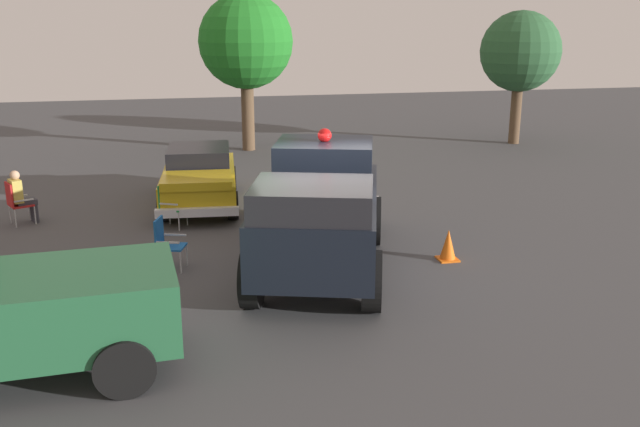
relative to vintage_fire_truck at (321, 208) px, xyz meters
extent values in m
plane|color=#424244|center=(0.04, 0.35, -1.20)|extent=(60.00, 60.00, 0.00)
cylinder|color=black|center=(0.52, -1.74, -0.68)|extent=(0.61, 1.09, 1.04)
cylinder|color=black|center=(-1.39, -1.16, -0.68)|extent=(0.61, 1.09, 1.04)
cylinder|color=black|center=(1.53, 1.61, -0.68)|extent=(0.61, 1.09, 1.04)
cylinder|color=black|center=(-0.39, 2.19, -0.68)|extent=(0.61, 1.09, 1.04)
cube|color=black|center=(0.07, 0.22, -0.15)|extent=(3.42, 5.30, 1.10)
cube|color=black|center=(-0.75, -2.51, -0.28)|extent=(1.94, 1.37, 0.84)
cube|color=black|center=(-0.26, -0.88, 0.75)|extent=(2.31, 2.17, 0.76)
cube|color=#232328|center=(0.51, 1.71, 0.60)|extent=(2.37, 2.19, 0.60)
cube|color=silver|center=(-0.88, -2.94, -0.28)|extent=(1.41, 0.53, 0.64)
cube|color=silver|center=(-0.91, -3.03, -0.70)|extent=(2.20, 0.84, 0.24)
sphere|color=white|center=(-0.13, -3.16, -0.20)|extent=(0.32, 0.32, 0.26)
sphere|color=white|center=(-1.63, -2.71, -0.20)|extent=(0.32, 0.32, 0.26)
sphere|color=red|center=(-0.26, -0.88, 1.25)|extent=(0.35, 0.35, 0.28)
cylinder|color=black|center=(1.36, -3.73, -0.86)|extent=(0.31, 0.70, 0.68)
cylinder|color=black|center=(3.00, -3.86, -0.86)|extent=(0.31, 0.70, 0.68)
cylinder|color=black|center=(1.14, -6.63, -0.86)|extent=(0.31, 0.70, 0.68)
cylinder|color=black|center=(2.77, -6.75, -0.86)|extent=(0.31, 0.70, 0.68)
cube|color=gold|center=(2.07, -5.24, -0.58)|extent=(2.12, 4.33, 0.64)
cube|color=gold|center=(2.18, -3.80, -0.22)|extent=(1.74, 1.52, 0.20)
cube|color=black|center=(2.05, -5.54, -0.02)|extent=(1.70, 2.01, 0.56)
cube|color=silver|center=(2.24, -3.07, -0.80)|extent=(1.91, 0.31, 0.20)
cylinder|color=black|center=(3.48, 4.11, -0.80)|extent=(0.82, 0.33, 0.80)
cylinder|color=black|center=(3.59, 2.35, -0.80)|extent=(0.82, 0.33, 0.80)
cube|color=#235B38|center=(4.13, 3.27, -0.25)|extent=(2.82, 2.07, 1.00)
cylinder|color=#B7BABF|center=(6.14, -4.66, -0.98)|extent=(0.04, 0.04, 0.44)
cylinder|color=#B7BABF|center=(5.95, -4.26, -0.98)|extent=(0.04, 0.04, 0.44)
cylinder|color=#B7BABF|center=(6.54, -4.47, -0.98)|extent=(0.04, 0.04, 0.44)
cylinder|color=#B7BABF|center=(6.35, -4.07, -0.98)|extent=(0.04, 0.04, 0.44)
cube|color=#B21E1E|center=(6.25, -4.36, -0.74)|extent=(0.64, 0.64, 0.04)
cube|color=#B21E1E|center=(6.46, -4.26, -0.46)|extent=(0.25, 0.45, 0.56)
cube|color=#B7BABF|center=(6.35, -4.58, -0.58)|extent=(0.41, 0.22, 0.03)
cube|color=#B7BABF|center=(6.14, -4.15, -0.58)|extent=(0.41, 0.22, 0.03)
cylinder|color=#B7BABF|center=(2.55, -0.66, -0.98)|extent=(0.03, 0.03, 0.44)
cylinder|color=#B7BABF|center=(2.68, -0.24, -0.98)|extent=(0.03, 0.03, 0.44)
cylinder|color=#B7BABF|center=(2.97, -0.78, -0.98)|extent=(0.03, 0.03, 0.44)
cylinder|color=#B7BABF|center=(3.10, -0.36, -0.98)|extent=(0.03, 0.03, 0.44)
cube|color=#1959A5|center=(2.82, -0.51, -0.74)|extent=(0.60, 0.60, 0.04)
cube|color=#1959A5|center=(3.05, -0.58, -0.46)|extent=(0.18, 0.47, 0.56)
cube|color=#B7BABF|center=(2.75, -0.74, -0.58)|extent=(0.43, 0.16, 0.03)
cube|color=#B7BABF|center=(2.89, -0.28, -0.58)|extent=(0.43, 0.16, 0.03)
cylinder|color=#B7BABF|center=(2.46, -3.42, -0.98)|extent=(0.04, 0.04, 0.44)
cylinder|color=#B7BABF|center=(2.66, -3.02, -0.98)|extent=(0.04, 0.04, 0.44)
cylinder|color=#B7BABF|center=(2.86, -3.61, -0.98)|extent=(0.04, 0.04, 0.44)
cylinder|color=#B7BABF|center=(3.05, -3.22, -0.98)|extent=(0.04, 0.04, 0.44)
cube|color=#1E7F38|center=(2.76, -3.32, -0.74)|extent=(0.64, 0.64, 0.04)
cube|color=#1E7F38|center=(2.97, -3.43, -0.46)|extent=(0.25, 0.45, 0.56)
cube|color=#B7BABF|center=(2.65, -3.53, -0.58)|extent=(0.41, 0.23, 0.03)
cube|color=#B7BABF|center=(2.86, -3.10, -0.58)|extent=(0.41, 0.23, 0.03)
cylinder|color=#383842|center=(6.05, -4.58, -0.97)|extent=(0.17, 0.17, 0.45)
cylinder|color=#383842|center=(5.96, -4.40, -0.97)|extent=(0.17, 0.17, 0.45)
cube|color=#383842|center=(6.19, -4.51, -0.69)|extent=(0.46, 0.33, 0.13)
cube|color=#383842|center=(6.10, -4.33, -0.69)|extent=(0.46, 0.33, 0.13)
cube|color=gold|center=(6.33, -4.33, -0.39)|extent=(0.37, 0.46, 0.54)
sphere|color=tan|center=(6.31, -4.34, -0.02)|extent=(0.29, 0.29, 0.22)
cylinder|color=brown|center=(-0.03, -12.57, 0.15)|extent=(0.46, 0.46, 2.69)
sphere|color=#1F7421|center=(-0.03, -12.57, 2.66)|extent=(3.31, 3.31, 3.31)
cylinder|color=brown|center=(-10.11, -11.77, 0.01)|extent=(0.41, 0.41, 2.40)
sphere|color=#2A5832|center=(-10.11, -11.77, 2.24)|extent=(2.96, 2.96, 2.96)
cube|color=orange|center=(-2.58, 0.12, -1.18)|extent=(0.40, 0.40, 0.04)
cone|color=orange|center=(-2.58, 0.12, -0.86)|extent=(0.32, 0.32, 0.60)
camera|label=1|loc=(2.72, 12.52, 3.56)|focal=39.16mm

